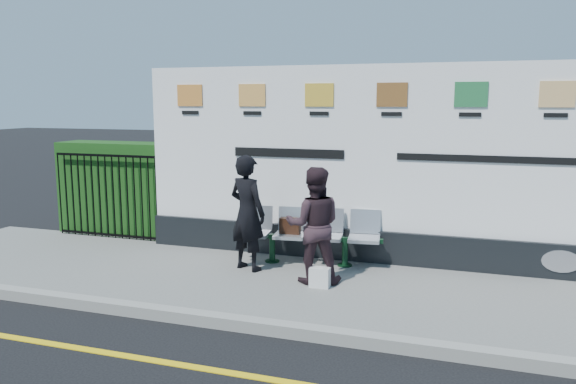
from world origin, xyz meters
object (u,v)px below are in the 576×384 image
(woman_right, at_px, (314,225))
(bench, at_px, (308,249))
(woman_left, at_px, (247,213))
(billboard, at_px, (390,179))

(woman_right, bearing_deg, bench, -85.21)
(bench, bearing_deg, woman_right, -75.86)
(bench, relative_size, woman_left, 1.26)
(bench, height_order, woman_right, woman_right)
(woman_left, bearing_deg, woman_right, -173.01)
(woman_left, relative_size, woman_right, 1.07)
(woman_left, bearing_deg, bench, -124.35)
(billboard, bearing_deg, woman_left, -151.98)
(billboard, bearing_deg, bench, -157.34)
(bench, xyz_separation_m, woman_right, (0.31, -0.80, 0.57))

